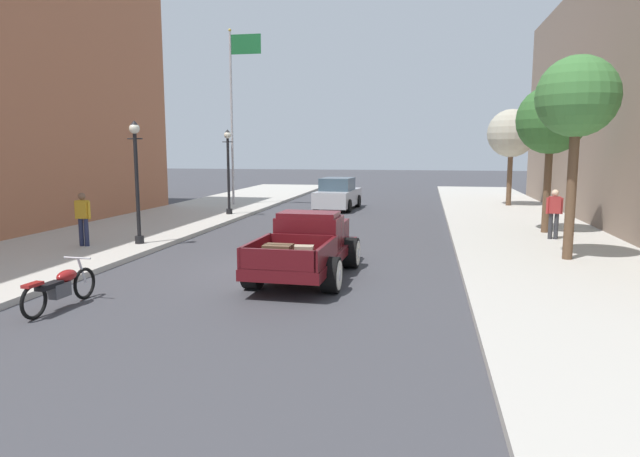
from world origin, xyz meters
TOP-DOWN VIEW (x-y plane):
  - ground_plane at (0.00, 0.00)m, footprint 140.00×140.00m
  - sidewalk_left at (-7.25, 0.00)m, footprint 5.50×64.00m
  - sidewalk_right at (7.25, 0.00)m, footprint 5.50×64.00m
  - hotrod_truck_maroon at (0.75, -0.31)m, footprint 2.30×4.99m
  - motorcycle_parked at (-3.44, -4.12)m, footprint 0.62×2.12m
  - car_background_silver at (-0.90, 14.88)m, footprint 2.06×4.40m
  - pedestrian_sidewalk_left at (-6.76, 1.69)m, footprint 0.53×0.22m
  - pedestrian_sidewalk_right at (7.78, 5.81)m, footprint 0.53×0.22m
  - street_lamp_near at (-5.31, 2.43)m, footprint 0.50×0.32m
  - street_lamp_far at (-5.30, 10.68)m, footprint 0.50×0.32m
  - flagpole at (-6.41, 15.04)m, footprint 1.74×0.16m
  - street_tree_nearest at (7.42, 2.27)m, footprint 2.13×2.13m
  - street_tree_second at (7.83, 7.36)m, footprint 2.38×2.38m
  - street_tree_third at (7.91, 17.23)m, footprint 2.50×2.50m

SIDE VIEW (x-z plane):
  - ground_plane at x=0.00m, z-range 0.00..0.00m
  - sidewalk_left at x=-7.25m, z-range 0.00..0.15m
  - sidewalk_right at x=7.25m, z-range 0.00..0.15m
  - motorcycle_parked at x=-3.44m, z-range -0.02..0.91m
  - hotrod_truck_maroon at x=0.75m, z-range -0.04..1.54m
  - car_background_silver at x=-0.90m, z-range -0.06..1.59m
  - pedestrian_sidewalk_left at x=-6.76m, z-range 0.26..1.91m
  - pedestrian_sidewalk_right at x=7.78m, z-range 0.26..1.91m
  - street_lamp_near at x=-5.31m, z-range 0.46..4.31m
  - street_lamp_far at x=-5.30m, z-range 0.46..4.31m
  - street_tree_third at x=7.91m, z-range 1.39..6.42m
  - street_tree_second at x=7.83m, z-range 1.51..6.68m
  - street_tree_nearest at x=7.42m, z-range 1.73..7.13m
  - flagpole at x=-6.41m, z-range 1.19..10.35m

